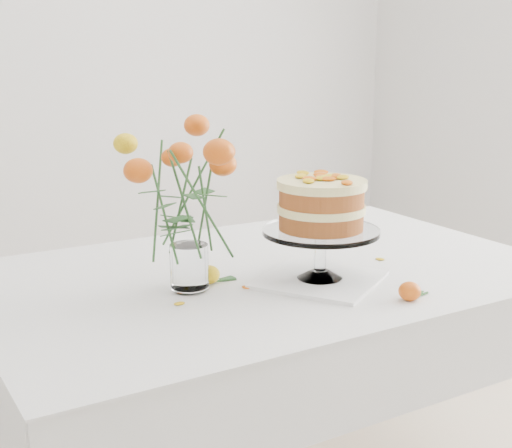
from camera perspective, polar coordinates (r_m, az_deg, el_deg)
The scene contains 12 objects.
table at distance 1.83m, azimuth 0.93°, elevation -6.09°, with size 1.43×0.93×0.76m.
napkin at distance 1.72m, azimuth 5.12°, elevation -4.44°, with size 0.27×0.27×0.01m, color white.
cake_stand at distance 1.68m, azimuth 5.24°, elevation 1.14°, with size 0.28×0.28×0.25m.
rose_vase at distance 1.59m, azimuth -5.53°, elevation 3.51°, with size 0.34×0.34×0.44m.
loose_rose_near at distance 1.70m, azimuth -3.78°, elevation -4.06°, with size 0.09×0.05×0.04m.
loose_rose_far at distance 1.62m, azimuth 12.21°, elevation -5.29°, with size 0.09×0.05×0.04m.
stray_petal_a at distance 1.67m, azimuth -0.78°, elevation -5.10°, with size 0.03×0.02×0.00m, color #E3B40E.
stray_petal_b at distance 1.68m, azimuth 2.86°, elevation -4.91°, with size 0.03×0.02×0.00m, color #E3B40E.
stray_petal_c at distance 1.67m, azimuth 4.77°, elevation -5.06°, with size 0.03×0.02×0.00m, color #E3B40E.
stray_petal_d at distance 1.65m, azimuth -5.90°, elevation -5.39°, with size 0.03×0.02×0.00m, color #E3B40E.
stray_petal_e at distance 1.57m, azimuth -6.15°, elevation -6.36°, with size 0.03×0.02×0.00m, color #E3B40E.
stray_petal_f at distance 1.91m, azimuth 9.89°, elevation -2.79°, with size 0.03×0.02×0.00m, color #E3B40E.
Camera 1 is at (-0.90, -1.47, 1.30)m, focal length 50.00 mm.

